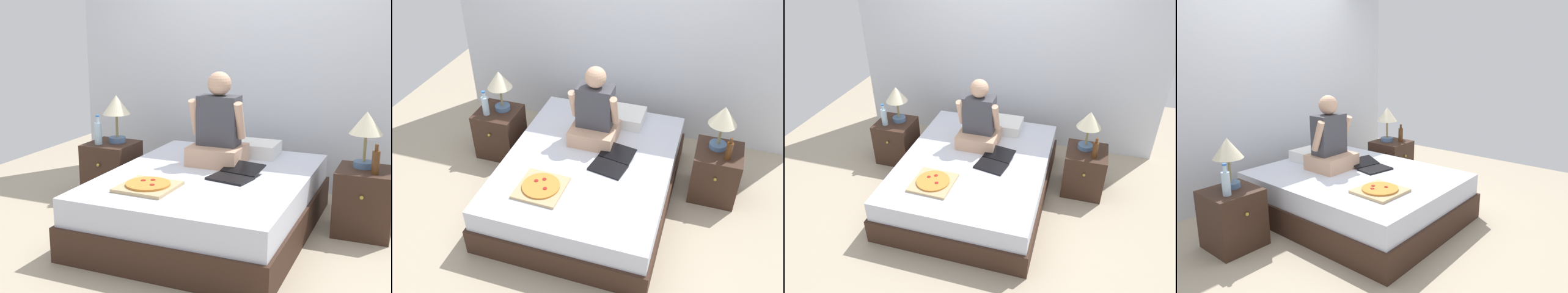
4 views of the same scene
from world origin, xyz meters
The scene contains 13 objects.
ground_plane centered at (0.00, 0.00, 0.00)m, with size 5.97×5.97×0.00m, color tan.
wall_back centered at (0.00, 1.37, 1.25)m, with size 3.97×0.12×2.50m, color silver.
bed centered at (0.00, 0.00, 0.23)m, with size 1.58×2.02×0.47m.
nightstand_left centered at (-1.16, 0.42, 0.26)m, with size 0.44×0.47×0.53m.
lamp_on_left_nightstand centered at (-1.12, 0.47, 0.85)m, with size 0.26×0.26×0.45m.
water_bottle centered at (-1.24, 0.33, 0.64)m, with size 0.07×0.07×0.28m.
nightstand_right centered at (1.16, 0.42, 0.26)m, with size 0.44×0.47×0.53m.
lamp_on_right_nightstand centered at (1.13, 0.47, 0.85)m, with size 0.26×0.26×0.45m.
beer_bottle centered at (1.23, 0.32, 0.62)m, with size 0.06×0.06×0.23m.
pillow centered at (0.11, 0.73, 0.53)m, with size 0.52×0.34×0.12m, color white.
person_seated centered at (-0.04, 0.33, 0.76)m, with size 0.47×0.40×0.78m.
laptop centered at (0.22, -0.01, 0.49)m, with size 0.39×0.47×0.07m.
pizza_box centered at (-0.27, -0.52, 0.49)m, with size 0.41×0.41×0.05m.
Camera 2 is at (0.97, -3.06, 3.01)m, focal length 40.00 mm.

